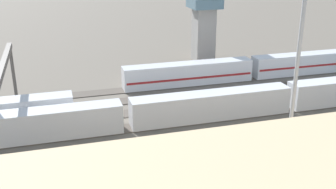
# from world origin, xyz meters

# --- Properties ---
(ground_plane) EXTENTS (400.00, 400.00, 0.00)m
(ground_plane) POSITION_xyz_m (0.00, 0.00, 0.00)
(ground_plane) COLOR #60594F
(track_bed_0) EXTENTS (140.00, 2.80, 0.12)m
(track_bed_0) POSITION_xyz_m (0.00, -12.50, 0.06)
(track_bed_0) COLOR #4C443D
(track_bed_0) RESTS_ON ground_plane
(track_bed_1) EXTENTS (140.00, 2.80, 0.12)m
(track_bed_1) POSITION_xyz_m (0.00, -7.50, 0.06)
(track_bed_1) COLOR #4C443D
(track_bed_1) RESTS_ON ground_plane
(track_bed_2) EXTENTS (140.00, 2.80, 0.12)m
(track_bed_2) POSITION_xyz_m (0.00, -2.50, 0.06)
(track_bed_2) COLOR #4C443D
(track_bed_2) RESTS_ON ground_plane
(track_bed_3) EXTENTS (140.00, 2.80, 0.12)m
(track_bed_3) POSITION_xyz_m (0.00, 2.50, 0.06)
(track_bed_3) COLOR #4C443D
(track_bed_3) RESTS_ON ground_plane
(track_bed_4) EXTENTS (140.00, 2.80, 0.12)m
(track_bed_4) POSITION_xyz_m (0.00, 7.50, 0.06)
(track_bed_4) COLOR #3D3833
(track_bed_4) RESTS_ON ground_plane
(track_bed_5) EXTENTS (140.00, 2.80, 0.12)m
(track_bed_5) POSITION_xyz_m (0.00, 12.50, 0.06)
(track_bed_5) COLOR #3D3833
(track_bed_5) RESTS_ON ground_plane
(train_on_track_3) EXTENTS (90.60, 3.00, 4.40)m
(train_on_track_3) POSITION_xyz_m (-13.78, 2.50, 2.09)
(train_on_track_3) COLOR #1E6B9E
(train_on_track_3) RESTS_ON ground_plane
(train_on_track_0) EXTENTS (66.40, 3.06, 4.40)m
(train_on_track_0) POSITION_xyz_m (-26.87, -12.50, 2.09)
(train_on_track_0) COLOR black
(train_on_track_0) RESTS_ON ground_plane
(light_mast_1) EXTENTS (2.80, 0.70, 24.37)m
(light_mast_1) POSITION_xyz_m (-7.82, 14.55, 15.78)
(light_mast_1) COLOR #9EA0A5
(light_mast_1) RESTS_ON ground_plane
(signal_gantry) EXTENTS (0.70, 30.00, 8.80)m
(signal_gantry) POSITION_xyz_m (23.73, 0.00, 7.55)
(signal_gantry) COLOR #4C4742
(signal_gantry) RESTS_ON ground_plane
(control_tower) EXTENTS (6.00, 6.00, 13.98)m
(control_tower) POSITION_xyz_m (-13.18, -27.05, 8.15)
(control_tower) COLOR gray
(control_tower) RESTS_ON ground_plane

